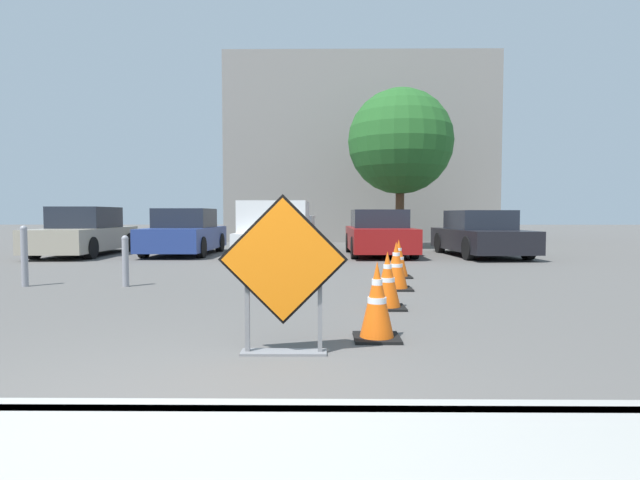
{
  "coord_description": "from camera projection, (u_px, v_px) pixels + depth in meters",
  "views": [
    {
      "loc": [
        0.98,
        -2.85,
        1.25
      ],
      "look_at": [
        0.86,
        10.61,
        0.56
      ],
      "focal_mm": 28.0,
      "sensor_mm": 36.0,
      "label": 1
    }
  ],
  "objects": [
    {
      "name": "traffic_cone_fourth",
      "position": [
        399.0,
        259.0,
        9.89
      ],
      "size": [
        0.51,
        0.51,
        0.76
      ],
      "color": "black",
      "rests_on": "ground_plane"
    },
    {
      "name": "bollard_second",
      "position": [
        24.0,
        254.0,
        8.64
      ],
      "size": [
        0.12,
        0.12,
        1.06
      ],
      "color": "gray",
      "rests_on": "ground_plane"
    },
    {
      "name": "parked_car_third",
      "position": [
        379.0,
        234.0,
        15.24
      ],
      "size": [
        1.91,
        4.06,
        1.4
      ],
      "rotation": [
        0.0,
        0.0,
        3.15
      ],
      "color": "maroon",
      "rests_on": "ground_plane"
    },
    {
      "name": "ground_plane",
      "position": [
        287.0,
        263.0,
        12.91
      ],
      "size": [
        96.0,
        96.0,
        0.0
      ],
      "primitive_type": "plane",
      "color": "#565451"
    },
    {
      "name": "parked_car_fourth",
      "position": [
        480.0,
        235.0,
        14.99
      ],
      "size": [
        2.09,
        4.39,
        1.37
      ],
      "rotation": [
        0.0,
        0.0,
        3.21
      ],
      "color": "black",
      "rests_on": "ground_plane"
    },
    {
      "name": "traffic_cone_second",
      "position": [
        387.0,
        281.0,
        6.62
      ],
      "size": [
        0.47,
        0.47,
        0.77
      ],
      "color": "black",
      "rests_on": "ground_plane"
    },
    {
      "name": "building_facade_backdrop",
      "position": [
        358.0,
        153.0,
        24.52
      ],
      "size": [
        12.36,
        5.0,
        8.5
      ],
      "color": "gray",
      "rests_on": "ground_plane"
    },
    {
      "name": "bollard_nearest",
      "position": [
        125.0,
        259.0,
        8.63
      ],
      "size": [
        0.12,
        0.12,
        0.89
      ],
      "color": "gray",
      "rests_on": "ground_plane"
    },
    {
      "name": "pickup_truck",
      "position": [
        279.0,
        232.0,
        14.68
      ],
      "size": [
        2.1,
        5.31,
        1.61
      ],
      "rotation": [
        0.0,
        0.0,
        3.13
      ],
      "color": "silver",
      "rests_on": "ground_plane"
    },
    {
      "name": "traffic_cone_third",
      "position": [
        396.0,
        266.0,
        8.29
      ],
      "size": [
        0.52,
        0.52,
        0.8
      ],
      "color": "black",
      "rests_on": "ground_plane"
    },
    {
      "name": "curb_lip",
      "position": [
        157.0,
        416.0,
        2.92
      ],
      "size": [
        22.65,
        0.2,
        0.14
      ],
      "color": "#999993",
      "rests_on": "ground_plane"
    },
    {
      "name": "road_closed_sign",
      "position": [
        283.0,
        272.0,
        4.41
      ],
      "size": [
        1.15,
        0.2,
        1.43
      ],
      "color": "black",
      "rests_on": "ground_plane"
    },
    {
      "name": "parked_car_nearest",
      "position": [
        85.0,
        233.0,
        15.34
      ],
      "size": [
        1.89,
        4.6,
        1.48
      ],
      "rotation": [
        0.0,
        0.0,
        3.18
      ],
      "color": "#A39984",
      "rests_on": "ground_plane"
    },
    {
      "name": "street_tree_behind_lot",
      "position": [
        400.0,
        142.0,
        18.39
      ],
      "size": [
        3.87,
        3.87,
        5.87
      ],
      "color": "#513823",
      "rests_on": "ground_plane"
    },
    {
      "name": "parked_car_second",
      "position": [
        185.0,
        233.0,
        15.55
      ],
      "size": [
        1.88,
        4.02,
        1.43
      ],
      "rotation": [
        0.0,
        0.0,
        3.14
      ],
      "color": "navy",
      "rests_on": "ground_plane"
    },
    {
      "name": "traffic_cone_nearest",
      "position": [
        377.0,
        301.0,
        4.98
      ],
      "size": [
        0.46,
        0.46,
        0.79
      ],
      "color": "black",
      "rests_on": "ground_plane"
    }
  ]
}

